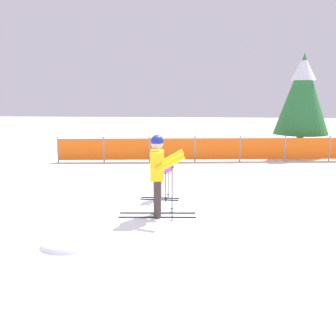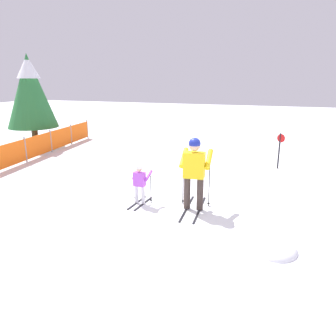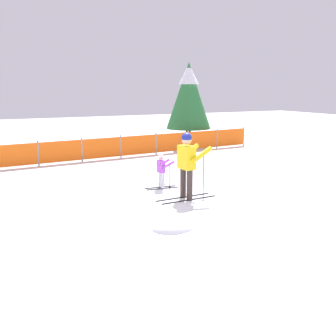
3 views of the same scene
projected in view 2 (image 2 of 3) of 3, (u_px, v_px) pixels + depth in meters
name	position (u px, v px, depth m)	size (l,w,h in m)	color
ground_plane	(183.00, 209.00, 7.69)	(60.00, 60.00, 0.00)	white
skier_adult	(194.00, 167.00, 7.45)	(1.63, 0.75, 1.71)	black
skier_child	(140.00, 181.00, 7.90)	(0.95, 0.50, 1.00)	black
safety_fence	(10.00, 155.00, 11.07)	(11.55, 1.21, 0.93)	gray
conifer_far	(30.00, 90.00, 14.14)	(2.14, 2.14, 3.97)	#4C3823
trail_marker	(280.00, 147.00, 10.93)	(0.16, 0.25, 1.20)	black
snow_mound	(276.00, 250.00, 5.87)	(0.88, 0.75, 0.35)	white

